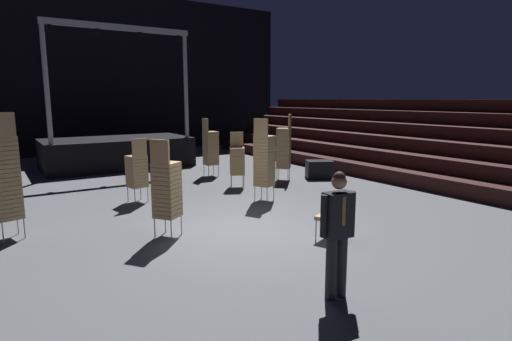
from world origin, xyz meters
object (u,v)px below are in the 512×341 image
chair_stack_front_left (5,177)px  chair_stack_mid_left (211,147)px  man_with_tie (338,227)px  chair_stack_mid_centre (237,160)px  chair_stack_rear_right (137,170)px  chair_stack_front_right (284,147)px  stage_riser (117,150)px  chair_stack_mid_right (264,160)px  chair_stack_rear_left (167,188)px  equipment_road_case (320,169)px  loose_chair_near_man (333,213)px

chair_stack_front_left → chair_stack_mid_left: 7.53m
man_with_tie → chair_stack_mid_centre: size_ratio=1.04×
chair_stack_rear_right → chair_stack_front_right: bearing=-7.7°
stage_riser → chair_stack_mid_right: (1.81, -7.97, 0.45)m
chair_stack_rear_left → equipment_road_case: size_ratio=2.18×
chair_stack_mid_centre → chair_stack_rear_right: same height
chair_stack_front_right → loose_chair_near_man: size_ratio=2.35×
chair_stack_mid_centre → chair_stack_rear_right: 3.20m
chair_stack_mid_left → chair_stack_mid_centre: chair_stack_mid_left is taller
chair_stack_front_left → chair_stack_mid_centre: (6.22, 1.77, -0.38)m
chair_stack_rear_right → chair_stack_mid_right: bearing=-41.7°
stage_riser → chair_stack_rear_right: (-1.12, -6.28, 0.20)m
stage_riser → loose_chair_near_man: (1.12, -11.38, -0.13)m
chair_stack_mid_left → loose_chair_near_man: size_ratio=2.17×
chair_stack_mid_right → chair_stack_mid_centre: chair_stack_mid_right is taller
chair_stack_mid_right → loose_chair_near_man: size_ratio=2.35×
man_with_tie → equipment_road_case: 8.96m
chair_stack_mid_centre → chair_stack_front_left: bearing=42.9°
man_with_tie → loose_chair_near_man: bearing=-127.1°
chair_stack_front_right → equipment_road_case: (1.25, -0.42, -0.80)m
chair_stack_front_right → loose_chair_near_man: 6.19m
stage_riser → chair_stack_front_left: 8.90m
chair_stack_front_right → chair_stack_rear_left: 6.51m
chair_stack_front_left → chair_stack_rear_left: size_ratio=1.26×
stage_riser → chair_stack_mid_centre: size_ratio=3.25×
chair_stack_mid_left → equipment_road_case: (2.98, -2.44, -0.72)m
equipment_road_case → chair_stack_front_left: bearing=-170.9°
chair_stack_mid_right → chair_stack_rear_right: bearing=-146.6°
chair_stack_front_right → man_with_tie: bearing=-166.2°
chair_stack_rear_left → equipment_road_case: (6.74, 3.08, -0.68)m
chair_stack_front_right → chair_stack_mid_left: 2.66m
stage_riser → chair_stack_rear_right: 6.38m
equipment_road_case → man_with_tie: bearing=-130.1°
stage_riser → chair_stack_mid_left: stage_riser is taller
chair_stack_mid_left → chair_stack_mid_right: (-0.45, -4.07, 0.08)m
stage_riser → chair_stack_front_left: bearing=-117.8°
stage_riser → chair_stack_mid_right: 8.19m
chair_stack_front_right → chair_stack_mid_left: bearing=86.1°
chair_stack_mid_left → equipment_road_case: bearing=51.5°
chair_stack_mid_left → chair_stack_front_left: bearing=-57.5°
man_with_tie → chair_stack_front_right: (4.50, 7.25, 0.10)m
chair_stack_front_right → chair_stack_rear_right: (-5.11, -0.35, -0.25)m
chair_stack_front_right → chair_stack_rear_right: 5.13m
man_with_tie → loose_chair_near_man: man_with_tie is taller
stage_riser → chair_stack_front_right: size_ratio=2.50×
chair_stack_mid_right → chair_stack_rear_right: 3.40m
chair_stack_front_right → loose_chair_near_man: chair_stack_front_right is taller
man_with_tie → chair_stack_rear_right: man_with_tie is taller
chair_stack_front_right → equipment_road_case: chair_stack_front_right is taller
man_with_tie → chair_stack_rear_left: chair_stack_rear_left is taller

